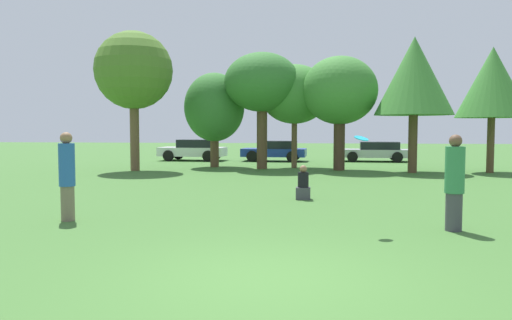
# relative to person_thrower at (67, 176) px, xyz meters

# --- Properties ---
(ground_plane) EXTENTS (120.00, 120.00, 0.00)m
(ground_plane) POSITION_rel_person_thrower_xyz_m (4.70, -3.63, -0.98)
(ground_plane) COLOR #3D6B2D
(person_thrower) EXTENTS (0.34, 0.34, 1.92)m
(person_thrower) POSITION_rel_person_thrower_xyz_m (0.00, 0.00, 0.00)
(person_thrower) COLOR #726651
(person_thrower) RESTS_ON ground
(person_catcher) EXTENTS (0.37, 0.37, 1.88)m
(person_catcher) POSITION_rel_person_thrower_xyz_m (8.01, -0.11, -0.03)
(person_catcher) COLOR #3F3F47
(person_catcher) RESTS_ON ground
(frisbee) EXTENTS (0.29, 0.28, 0.14)m
(frisbee) POSITION_rel_person_thrower_xyz_m (6.19, -0.38, 0.82)
(frisbee) COLOR #19B2D8
(bystander_sitting) EXTENTS (0.40, 0.34, 0.96)m
(bystander_sitting) POSITION_rel_person_thrower_xyz_m (4.99, 3.85, -0.59)
(bystander_sitting) COLOR #3F3F47
(bystander_sitting) RESTS_ON ground
(tree_0) EXTENTS (3.64, 3.64, 6.53)m
(tree_0) POSITION_rel_person_thrower_xyz_m (-3.14, 12.43, 3.69)
(tree_0) COLOR brown
(tree_0) RESTS_ON ground
(tree_1) EXTENTS (3.09, 3.09, 4.84)m
(tree_1) POSITION_rel_person_thrower_xyz_m (0.17, 14.98, 2.07)
(tree_1) COLOR brown
(tree_1) RESTS_ON ground
(tree_2) EXTENTS (3.71, 3.71, 5.71)m
(tree_2) POSITION_rel_person_thrower_xyz_m (2.72, 14.20, 3.22)
(tree_2) COLOR brown
(tree_2) RESTS_ON ground
(tree_3) EXTENTS (3.48, 3.48, 5.20)m
(tree_3) POSITION_rel_person_thrower_xyz_m (4.28, 14.96, 2.72)
(tree_3) COLOR brown
(tree_3) RESTS_ON ground
(tree_4) EXTENTS (3.56, 3.56, 5.41)m
(tree_4) POSITION_rel_person_thrower_xyz_m (6.47, 13.78, 2.77)
(tree_4) COLOR #473323
(tree_4) RESTS_ON ground
(tree_5) EXTENTS (3.49, 3.49, 6.08)m
(tree_5) POSITION_rel_person_thrower_xyz_m (9.69, 12.84, 3.32)
(tree_5) COLOR brown
(tree_5) RESTS_ON ground
(tree_6) EXTENTS (3.15, 3.15, 5.62)m
(tree_6) POSITION_rel_person_thrower_xyz_m (13.16, 13.19, 3.04)
(tree_6) COLOR brown
(tree_6) RESTS_ON ground
(parked_car_white) EXTENTS (4.12, 2.20, 1.31)m
(parked_car_white) POSITION_rel_person_thrower_xyz_m (-2.14, 19.92, -0.29)
(parked_car_white) COLOR silver
(parked_car_white) RESTS_ON ground
(parked_car_blue) EXTENTS (3.96, 2.08, 1.24)m
(parked_car_blue) POSITION_rel_person_thrower_xyz_m (2.94, 19.91, -0.33)
(parked_car_blue) COLOR #1E389E
(parked_car_blue) RESTS_ON ground
(parked_car_silver) EXTENTS (4.24, 2.13, 1.19)m
(parked_car_silver) POSITION_rel_person_thrower_xyz_m (8.97, 20.37, -0.35)
(parked_car_silver) COLOR #B2B2B7
(parked_car_silver) RESTS_ON ground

